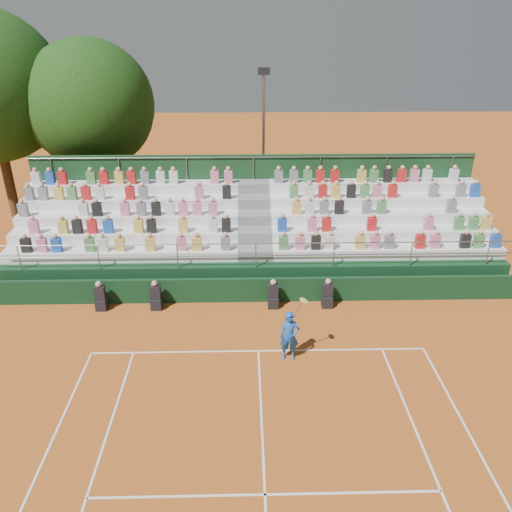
{
  "coord_description": "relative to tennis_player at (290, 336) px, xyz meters",
  "views": [
    {
      "loc": [
        -0.39,
        -13.46,
        10.0
      ],
      "look_at": [
        0.0,
        3.5,
        1.8
      ],
      "focal_mm": 35.0,
      "sensor_mm": 36.0,
      "label": 1
    }
  ],
  "objects": [
    {
      "name": "courtside_wall",
      "position": [
        -0.98,
        3.59,
        -0.35
      ],
      "size": [
        20.0,
        0.15,
        1.0
      ],
      "primitive_type": "cube",
      "color": "black",
      "rests_on": "ground"
    },
    {
      "name": "tennis_player",
      "position": [
        0.0,
        0.0,
        0.0
      ],
      "size": [
        0.85,
        0.43,
        2.22
      ],
      "color": "#174EAE",
      "rests_on": "ground"
    },
    {
      "name": "grandstand",
      "position": [
        -0.98,
        6.82,
        0.24
      ],
      "size": [
        20.0,
        5.2,
        4.4
      ],
      "color": "black",
      "rests_on": "ground"
    },
    {
      "name": "line_officials",
      "position": [
        -2.55,
        3.14,
        -0.38
      ],
      "size": [
        8.91,
        0.4,
        1.19
      ],
      "color": "black",
      "rests_on": "ground"
    },
    {
      "name": "tree_east",
      "position": [
        -8.98,
        12.52,
        5.15
      ],
      "size": [
        6.3,
        6.3,
        9.16
      ],
      "color": "#382714",
      "rests_on": "ground"
    },
    {
      "name": "floodlight_mast",
      "position": [
        -0.36,
        13.18,
        3.66
      ],
      "size": [
        0.6,
        0.25,
        7.69
      ],
      "color": "gray",
      "rests_on": "ground"
    },
    {
      "name": "ground",
      "position": [
        -0.98,
        0.39,
        -0.85
      ],
      "size": [
        90.0,
        90.0,
        0.0
      ],
      "primitive_type": "plane",
      "color": "#B2571D",
      "rests_on": "ground"
    }
  ]
}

